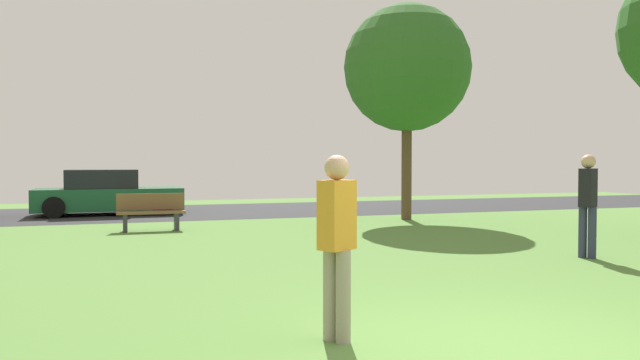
% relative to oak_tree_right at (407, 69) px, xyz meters
% --- Properties ---
extents(ground_plane, '(44.00, 44.00, 0.00)m').
position_rel_oak_tree_right_xyz_m(ground_plane, '(-4.59, -11.29, -4.35)').
color(ground_plane, '#547F38').
extents(road_strip, '(44.00, 6.40, 0.01)m').
position_rel_oak_tree_right_xyz_m(road_strip, '(-4.59, 4.71, -4.35)').
color(road_strip, '#28282B').
rests_on(road_strip, ground_plane).
extents(oak_tree_right, '(3.65, 3.65, 6.19)m').
position_rel_oak_tree_right_xyz_m(oak_tree_right, '(0.00, 0.00, 0.00)').
color(oak_tree_right, brown).
rests_on(oak_tree_right, ground_plane).
extents(person_thrower, '(0.39, 0.35, 1.80)m').
position_rel_oak_tree_right_xyz_m(person_thrower, '(-0.17, -7.30, -3.34)').
color(person_thrower, '#2D334C').
rests_on(person_thrower, ground_plane).
extents(person_catcher, '(0.39, 0.35, 1.75)m').
position_rel_oak_tree_right_xyz_m(person_catcher, '(-5.98, -10.50, -3.38)').
color(person_catcher, gray).
rests_on(person_catcher, ground_plane).
extents(parked_car_green, '(4.46, 2.04, 1.43)m').
position_rel_oak_tree_right_xyz_m(parked_car_green, '(-8.23, 4.52, -3.71)').
color(parked_car_green, '#195633').
rests_on(parked_car_green, ground_plane).
extents(park_bench, '(1.60, 0.45, 0.90)m').
position_rel_oak_tree_right_xyz_m(park_bench, '(-7.17, -0.59, -3.89)').
color(park_bench, brown).
rests_on(park_bench, ground_plane).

